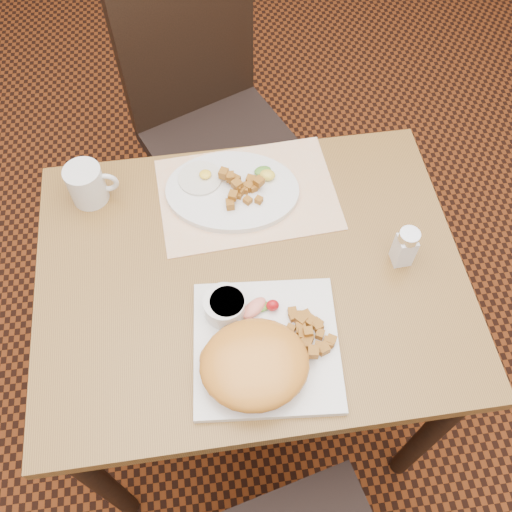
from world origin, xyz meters
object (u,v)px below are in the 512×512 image
at_px(plate_oval, 232,191).
at_px(salt_shaker, 405,247).
at_px(chair_far, 210,113).
at_px(coffee_mug, 87,184).
at_px(table, 251,296).
at_px(plate_square, 266,346).

bearing_deg(plate_oval, salt_shaker, -34.26).
distance_m(chair_far, coffee_mug, 0.60).
height_order(plate_oval, salt_shaker, salt_shaker).
relative_size(table, coffee_mug, 7.90).
height_order(chair_far, coffee_mug, chair_far).
bearing_deg(plate_square, plate_oval, 92.93).
height_order(table, salt_shaker, salt_shaker).
distance_m(plate_square, salt_shaker, 0.35).
relative_size(chair_far, plate_square, 3.46).
relative_size(table, salt_shaker, 9.00).
xyz_separation_m(salt_shaker, coffee_mug, (-0.65, 0.26, -0.00)).
relative_size(plate_square, salt_shaker, 2.80).
bearing_deg(plate_square, coffee_mug, 128.77).
bearing_deg(plate_oval, chair_far, 92.23).
bearing_deg(table, salt_shaker, -2.94).
distance_m(salt_shaker, coffee_mug, 0.70).
height_order(chair_far, plate_oval, chair_far).
height_order(table, plate_oval, plate_oval).
relative_size(plate_oval, salt_shaker, 3.05).
relative_size(table, plate_square, 3.21).
bearing_deg(salt_shaker, plate_square, -153.12).
distance_m(plate_oval, salt_shaker, 0.40).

